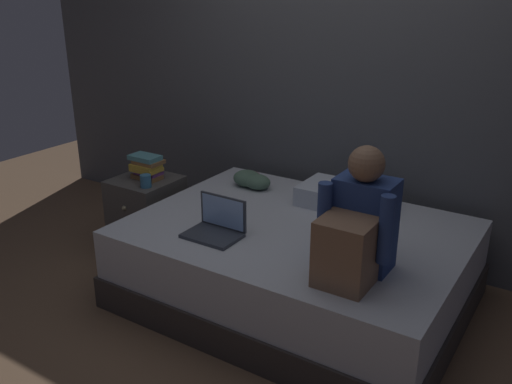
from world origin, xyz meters
TOP-DOWN VIEW (x-y plane):
  - ground_plane at (0.00, 0.00)m, footprint 8.00×8.00m
  - wall_back at (0.00, 1.20)m, footprint 5.60×0.10m
  - bed at (0.20, 0.30)m, footprint 2.00×1.50m
  - nightstand at (-1.10, 0.35)m, footprint 0.44×0.46m
  - person_sitting at (0.72, -0.05)m, footprint 0.39×0.44m
  - laptop at (-0.14, -0.06)m, footprint 0.32×0.23m
  - pillow at (0.30, 0.75)m, footprint 0.56×0.36m
  - book_stack at (-1.08, 0.36)m, footprint 0.23×0.17m
  - mug at (-0.97, 0.23)m, footprint 0.08×0.08m
  - clothes_pile at (-0.42, 0.73)m, footprint 0.30×0.22m

SIDE VIEW (x-z plane):
  - ground_plane at x=0.00m, z-range 0.00..0.00m
  - bed at x=0.20m, z-range 0.00..0.51m
  - nightstand at x=-1.10m, z-range 0.00..0.55m
  - clothes_pile at x=-0.42m, z-range 0.51..0.62m
  - laptop at x=-0.14m, z-range 0.46..0.68m
  - pillow at x=0.30m, z-range 0.51..0.64m
  - mug at x=-0.97m, z-range 0.55..0.64m
  - book_stack at x=-1.08m, z-range 0.55..0.73m
  - person_sitting at x=0.72m, z-range 0.43..1.09m
  - wall_back at x=0.00m, z-range 0.00..2.70m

